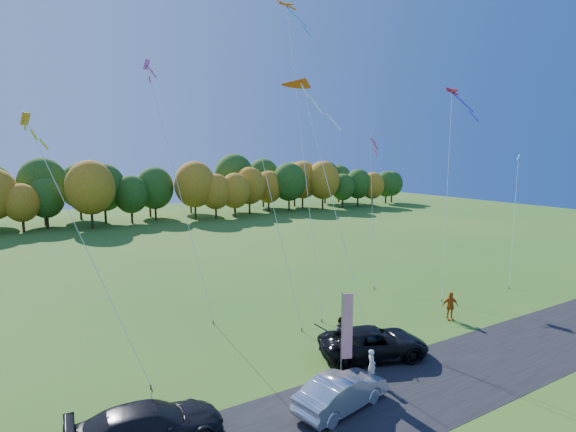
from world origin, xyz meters
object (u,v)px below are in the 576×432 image
person_east (450,306)px  feather_flag (346,325)px  black_suv (374,343)px  silver_sedan (342,392)px

person_east → feather_flag: size_ratio=0.43×
black_suv → silver_sedan: (-4.48, -2.98, -0.06)m
silver_sedan → person_east: bearing=-81.3°
black_suv → person_east: person_east is taller
person_east → silver_sedan: bearing=-134.6°
silver_sedan → feather_flag: (1.79, 2.00, 1.92)m
feather_flag → person_east: bearing=13.5°
silver_sedan → person_east: (12.52, 4.56, 0.19)m
black_suv → feather_flag: size_ratio=1.34×
black_suv → person_east: size_ratio=3.10×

